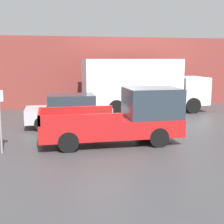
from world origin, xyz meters
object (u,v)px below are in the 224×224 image
car (69,110)px  delivery_truck (140,84)px  newspaper_box (131,100)px  pickup_truck (124,118)px  parking_sign (0,117)px

car → delivery_truck: size_ratio=0.53×
car → delivery_truck: (4.74, 3.50, 0.99)m
car → delivery_truck: 5.98m
car → newspaper_box: (4.77, 5.85, -0.31)m
pickup_truck → parking_sign: size_ratio=2.34×
delivery_truck → parking_sign: 10.70m
pickup_truck → parking_sign: 4.72m
delivery_truck → parking_sign: bearing=-134.1°
pickup_truck → newspaper_box: size_ratio=5.53×
car → newspaper_box: car is taller
car → pickup_truck: bearing=-61.4°
pickup_truck → delivery_truck: size_ratio=0.71×
delivery_truck → car: bearing=-143.5°
pickup_truck → parking_sign: parking_sign is taller
delivery_truck → newspaper_box: delivery_truck is taller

